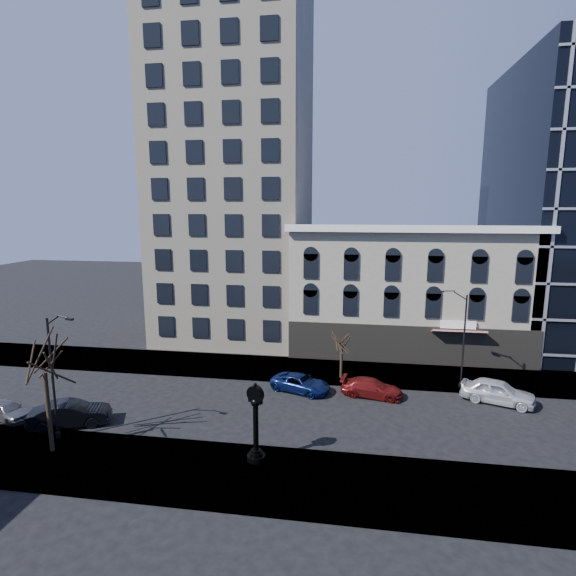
% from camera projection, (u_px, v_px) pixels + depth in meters
% --- Properties ---
extents(ground, '(160.00, 160.00, 0.00)m').
position_uv_depth(ground, '(251.00, 408.00, 31.73)').
color(ground, black).
rests_on(ground, ground).
extents(sidewalk_far, '(160.00, 6.00, 0.12)m').
position_uv_depth(sidewalk_far, '(272.00, 368.00, 39.50)').
color(sidewalk_far, gray).
rests_on(sidewalk_far, ground).
extents(sidewalk_near, '(160.00, 6.00, 0.12)m').
position_uv_depth(sidewalk_near, '(217.00, 473.00, 23.94)').
color(sidewalk_near, gray).
rests_on(sidewalk_near, ground).
extents(cream_tower, '(15.90, 15.40, 42.50)m').
position_uv_depth(cream_tower, '(234.00, 157.00, 47.59)').
color(cream_tower, beige).
rests_on(cream_tower, ground).
extents(victorian_row, '(22.60, 11.19, 12.50)m').
position_uv_depth(victorian_row, '(406.00, 290.00, 44.33)').
color(victorian_row, gray).
rests_on(victorian_row, ground).
extents(street_clock, '(1.03, 1.03, 4.54)m').
position_uv_depth(street_clock, '(256.00, 425.00, 24.70)').
color(street_clock, black).
rests_on(street_clock, sidewalk_near).
extents(street_lamp_near, '(2.02, 0.78, 7.98)m').
position_uv_depth(street_lamp_near, '(56.00, 344.00, 26.17)').
color(street_lamp_near, black).
rests_on(street_lamp_near, sidewalk_near).
extents(street_lamp_far, '(1.99, 0.68, 7.79)m').
position_uv_depth(street_lamp_far, '(458.00, 313.00, 34.41)').
color(street_lamp_far, black).
rests_on(street_lamp_far, sidewalk_far).
extents(bare_tree_near, '(4.47, 4.47, 7.68)m').
position_uv_depth(bare_tree_near, '(43.00, 355.00, 24.99)').
color(bare_tree_near, '#302518').
rests_on(bare_tree_near, sidewalk_near).
extents(bare_tree_far, '(2.64, 2.64, 4.53)m').
position_uv_depth(bare_tree_far, '(342.00, 338.00, 36.60)').
color(bare_tree_far, '#302518').
rests_on(bare_tree_far, sidewalk_far).
extents(car_near_a, '(4.08, 2.59, 1.29)m').
position_uv_depth(car_near_a, '(7.00, 410.00, 30.01)').
color(car_near_a, '#595B60').
rests_on(car_near_a, ground).
extents(car_near_b, '(5.21, 3.50, 1.62)m').
position_uv_depth(car_near_b, '(70.00, 414.00, 29.08)').
color(car_near_b, black).
rests_on(car_near_b, ground).
extents(car_far_a, '(5.08, 3.57, 1.29)m').
position_uv_depth(car_far_a, '(301.00, 383.00, 34.59)').
color(car_far_a, '#0C194C').
rests_on(car_far_a, ground).
extents(car_far_b, '(4.84, 2.60, 1.33)m').
position_uv_depth(car_far_b, '(372.00, 388.00, 33.65)').
color(car_far_b, maroon).
rests_on(car_far_b, ground).
extents(car_far_c, '(5.43, 3.67, 1.72)m').
position_uv_depth(car_far_c, '(498.00, 391.00, 32.50)').
color(car_far_c, silver).
rests_on(car_far_c, ground).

